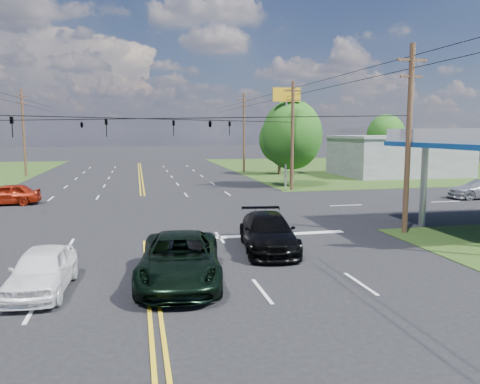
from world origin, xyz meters
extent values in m
plane|color=black|center=(0.00, 12.00, 0.00)|extent=(280.00, 280.00, 0.00)
cube|color=#233C13|center=(35.00, 44.00, 0.00)|extent=(46.00, 48.00, 0.03)
cube|color=silver|center=(5.00, 4.00, 0.00)|extent=(10.00, 0.50, 0.02)
cube|color=slate|center=(30.00, 32.00, 2.20)|extent=(14.00, 10.00, 4.40)
cylinder|color=#A5A5AA|center=(15.00, 4.50, 2.33)|extent=(0.36, 0.36, 4.65)
cylinder|color=#462C1D|center=(13.00, 3.00, 4.75)|extent=(0.28, 0.28, 9.50)
cube|color=#462C1D|center=(13.00, 3.00, 8.70)|extent=(1.60, 0.12, 0.12)
cube|color=#462C1D|center=(13.00, 3.00, 7.90)|extent=(1.20, 0.10, 0.10)
cylinder|color=#462C1D|center=(13.00, 21.00, 4.75)|extent=(0.28, 0.28, 9.50)
cube|color=#462C1D|center=(13.00, 21.00, 8.70)|extent=(1.60, 0.12, 0.12)
cube|color=#462C1D|center=(13.00, 21.00, 7.90)|extent=(1.20, 0.10, 0.10)
cylinder|color=#462C1D|center=(-13.00, 40.00, 5.00)|extent=(0.28, 0.28, 10.00)
cube|color=#462C1D|center=(-13.00, 40.00, 9.20)|extent=(1.60, 0.12, 0.12)
cube|color=#462C1D|center=(-13.00, 40.00, 8.40)|extent=(1.20, 0.10, 0.10)
cylinder|color=#462C1D|center=(13.00, 40.00, 5.00)|extent=(0.28, 0.28, 10.00)
cube|color=#462C1D|center=(13.00, 40.00, 9.20)|extent=(1.60, 0.12, 0.12)
cube|color=#462C1D|center=(13.00, 40.00, 8.40)|extent=(1.20, 0.10, 0.10)
imported|color=black|center=(-6.50, 7.50, 5.42)|extent=(0.17, 0.21, 1.05)
imported|color=black|center=(-2.08, 10.56, 5.42)|extent=(0.17, 0.21, 1.05)
imported|color=black|center=(2.08, 13.44, 5.42)|extent=(0.17, 0.21, 1.05)
imported|color=black|center=(6.50, 16.50, 5.42)|extent=(0.17, 0.21, 1.05)
imported|color=black|center=(-3.90, 14.70, 5.70)|extent=(1.24, 0.26, 0.50)
imported|color=black|center=(3.90, 9.30, 5.70)|extent=(1.24, 0.26, 0.50)
cylinder|color=black|center=(13.00, 10.00, 8.90)|extent=(0.04, 100.00, 0.04)
cylinder|color=black|center=(13.00, 10.00, 8.30)|extent=(0.04, 100.00, 0.04)
cylinder|color=#462C1D|center=(14.00, 24.00, 1.65)|extent=(0.36, 0.36, 3.30)
ellipsoid|color=#164F15|center=(14.00, 24.00, 4.88)|extent=(5.70, 5.70, 6.60)
cylinder|color=#462C1D|center=(16.50, 36.00, 1.43)|extent=(0.36, 0.36, 2.86)
ellipsoid|color=#164F15|center=(16.50, 36.00, 4.23)|extent=(4.94, 4.94, 5.72)
cylinder|color=#462C1D|center=(34.00, 42.00, 1.54)|extent=(0.36, 0.36, 3.08)
ellipsoid|color=#164F15|center=(34.00, 42.00, 4.55)|extent=(5.32, 5.32, 6.16)
imported|color=black|center=(0.97, -2.45, 0.83)|extent=(3.45, 6.25, 1.66)
imported|color=black|center=(5.18, 1.20, 0.79)|extent=(2.91, 5.70, 1.58)
imported|color=white|center=(-3.50, -2.47, 0.73)|extent=(1.96, 4.39, 1.46)
imported|color=#971D0B|center=(-9.48, 17.50, 0.76)|extent=(4.49, 1.88, 1.52)
cylinder|color=#A5A5AA|center=(13.00, 22.79, 4.55)|extent=(0.20, 0.20, 9.10)
cube|color=yellow|center=(13.00, 22.79, 8.50)|extent=(2.51, 0.59, 1.25)
camera|label=1|loc=(-0.39, -18.25, 5.21)|focal=35.00mm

